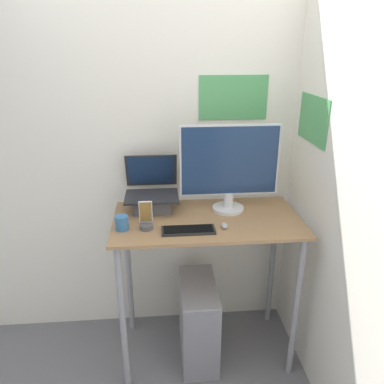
% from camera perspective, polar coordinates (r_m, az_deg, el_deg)
% --- Properties ---
extents(ground_plane, '(12.00, 12.00, 0.00)m').
position_cam_1_polar(ground_plane, '(2.74, 2.85, -27.14)').
color(ground_plane, slate).
extents(wall_back, '(6.00, 0.06, 2.60)m').
position_cam_1_polar(wall_back, '(2.63, 1.30, 4.81)').
color(wall_back, silver).
rests_on(wall_back, ground_plane).
extents(wall_side_right, '(0.06, 6.00, 2.60)m').
position_cam_1_polar(wall_side_right, '(2.16, 21.40, -0.44)').
color(wall_side_right, silver).
rests_on(wall_side_right, ground_plane).
extents(desk, '(1.17, 0.63, 1.04)m').
position_cam_1_polar(desk, '(2.43, 2.23, -7.63)').
color(desk, '#936D47').
rests_on(desk, ground_plane).
extents(laptop, '(0.34, 0.33, 0.34)m').
position_cam_1_polar(laptop, '(2.46, -6.14, -0.71)').
color(laptop, '#4C4C51').
rests_on(laptop, desk).
extents(monitor, '(0.63, 0.21, 0.56)m').
position_cam_1_polar(monitor, '(2.38, 5.74, 3.55)').
color(monitor, silver).
rests_on(monitor, desk).
extents(keyboard, '(0.31, 0.12, 0.02)m').
position_cam_1_polar(keyboard, '(2.19, -0.56, -5.82)').
color(keyboard, black).
rests_on(keyboard, desk).
extents(mouse, '(0.04, 0.06, 0.03)m').
position_cam_1_polar(mouse, '(2.23, 4.96, -5.13)').
color(mouse, '#99999E').
rests_on(mouse, desk).
extents(cell_phone, '(0.08, 0.08, 0.18)m').
position_cam_1_polar(cell_phone, '(2.22, -7.01, -4.41)').
color(cell_phone, '#4C4C51').
rests_on(cell_phone, desk).
extents(computer_tower, '(0.24, 0.50, 0.58)m').
position_cam_1_polar(computer_tower, '(2.72, 0.96, -19.03)').
color(computer_tower, gray).
rests_on(computer_tower, ground_plane).
extents(mug, '(0.08, 0.08, 0.09)m').
position_cam_1_polar(mug, '(2.23, -10.65, -4.63)').
color(mug, '#336699').
rests_on(mug, desk).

